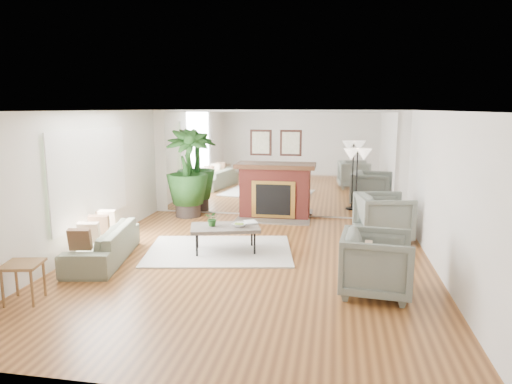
% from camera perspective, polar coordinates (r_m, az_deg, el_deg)
% --- Properties ---
extents(ground, '(7.00, 7.00, 0.00)m').
position_cam_1_polar(ground, '(7.64, -1.02, -9.00)').
color(ground, brown).
rests_on(ground, ground).
extents(wall_left, '(0.02, 7.00, 2.50)m').
position_cam_1_polar(wall_left, '(8.41, -21.49, 0.87)').
color(wall_left, white).
rests_on(wall_left, ground).
extents(wall_right, '(0.02, 7.00, 2.50)m').
position_cam_1_polar(wall_right, '(7.36, 22.45, -0.46)').
color(wall_right, white).
rests_on(wall_right, ground).
extents(wall_back, '(6.00, 0.02, 2.50)m').
position_cam_1_polar(wall_back, '(10.72, 2.51, 3.52)').
color(wall_back, white).
rests_on(wall_back, ground).
extents(mirror_panel, '(5.40, 0.04, 2.40)m').
position_cam_1_polar(mirror_panel, '(10.70, 2.49, 3.51)').
color(mirror_panel, silver).
rests_on(mirror_panel, wall_back).
extents(window_panel, '(0.04, 2.40, 1.50)m').
position_cam_1_polar(window_panel, '(8.71, -20.01, 1.95)').
color(window_panel, '#B2E09E').
rests_on(window_panel, wall_left).
extents(fireplace, '(1.85, 0.83, 2.05)m').
position_cam_1_polar(fireplace, '(10.59, 2.32, 0.20)').
color(fireplace, maroon).
rests_on(fireplace, ground).
extents(area_rug, '(2.83, 2.24, 0.03)m').
position_cam_1_polar(area_rug, '(8.30, -4.59, -7.31)').
color(area_rug, beige).
rests_on(area_rug, ground).
extents(coffee_table, '(1.35, 1.01, 0.48)m').
position_cam_1_polar(coffee_table, '(8.14, -3.88, -4.54)').
color(coffee_table, '#5F534B').
rests_on(coffee_table, ground).
extents(sofa, '(1.11, 2.07, 0.57)m').
position_cam_1_polar(sofa, '(8.15, -18.64, -6.19)').
color(sofa, slate).
rests_on(sofa, ground).
extents(armchair_back, '(1.16, 1.14, 0.91)m').
position_cam_1_polar(armchair_back, '(9.22, 15.66, -3.02)').
color(armchair_back, slate).
rests_on(armchair_back, ground).
extents(armchair_front, '(1.05, 1.03, 0.88)m').
position_cam_1_polar(armchair_front, '(6.55, 14.84, -8.65)').
color(armchair_front, slate).
rests_on(armchair_front, ground).
extents(side_table, '(0.56, 0.56, 0.53)m').
position_cam_1_polar(side_table, '(6.83, -27.15, -8.60)').
color(side_table, brown).
rests_on(side_table, ground).
extents(potted_ficus, '(1.24, 1.24, 2.07)m').
position_cam_1_polar(potted_ficus, '(10.82, -8.61, 2.70)').
color(potted_ficus, black).
rests_on(potted_ficus, ground).
extents(floor_lamp, '(0.56, 0.31, 1.74)m').
position_cam_1_polar(floor_lamp, '(9.50, 12.55, 3.79)').
color(floor_lamp, black).
rests_on(floor_lamp, ground).
extents(tabletop_plant, '(0.29, 0.26, 0.27)m').
position_cam_1_polar(tabletop_plant, '(8.11, -5.44, -3.32)').
color(tabletop_plant, '#245720').
rests_on(tabletop_plant, coffee_table).
extents(fruit_bowl, '(0.32, 0.32, 0.06)m').
position_cam_1_polar(fruit_bowl, '(8.06, -2.10, -4.13)').
color(fruit_bowl, brown).
rests_on(fruit_bowl, coffee_table).
extents(book, '(0.31, 0.35, 0.02)m').
position_cam_1_polar(book, '(8.31, -1.35, -3.83)').
color(book, brown).
rests_on(book, coffee_table).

